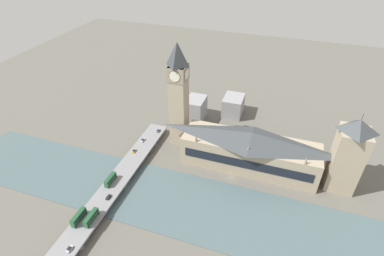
# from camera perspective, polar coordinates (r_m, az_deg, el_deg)

# --- Properties ---
(ground_plane) EXTENTS (600.00, 600.00, 0.00)m
(ground_plane) POSITION_cam_1_polar(r_m,az_deg,el_deg) (200.62, 7.49, -9.38)
(ground_plane) COLOR #605E56
(river_water) EXTENTS (48.52, 360.00, 0.30)m
(river_water) POSITION_cam_1_polar(r_m,az_deg,el_deg) (180.28, 5.30, -15.79)
(river_water) COLOR #4C6066
(river_water) RESTS_ON ground_plane
(parliament_hall) EXTENTS (25.24, 89.06, 27.86)m
(parliament_hall) POSITION_cam_1_polar(r_m,az_deg,el_deg) (202.28, 10.96, -4.11)
(parliament_hall) COLOR tan
(parliament_hall) RESTS_ON ground_plane
(clock_tower) EXTENTS (12.59, 12.59, 76.92)m
(clock_tower) POSITION_cam_1_polar(r_m,az_deg,el_deg) (207.04, -2.59, 6.72)
(clock_tower) COLOR tan
(clock_tower) RESTS_ON ground_plane
(victoria_tower) EXTENTS (16.70, 16.70, 53.77)m
(victoria_tower) POSITION_cam_1_polar(r_m,az_deg,el_deg) (199.99, 27.55, -4.59)
(victoria_tower) COLOR tan
(victoria_tower) RESTS_ON ground_plane
(road_bridge) EXTENTS (129.04, 13.81, 4.73)m
(road_bridge) POSITION_cam_1_polar(r_m,az_deg,el_deg) (197.03, -14.08, -9.84)
(road_bridge) COLOR slate
(road_bridge) RESTS_ON ground_plane
(double_decker_bus_lead) EXTENTS (10.57, 2.64, 4.68)m
(double_decker_bus_lead) POSITION_cam_1_polar(r_m,az_deg,el_deg) (194.23, -15.29, -9.42)
(double_decker_bus_lead) COLOR #235B33
(double_decker_bus_lead) RESTS_ON road_bridge
(double_decker_bus_mid) EXTENTS (11.17, 2.62, 5.01)m
(double_decker_bus_mid) POSITION_cam_1_polar(r_m,az_deg,el_deg) (179.29, -20.79, -15.53)
(double_decker_bus_mid) COLOR #235B33
(double_decker_bus_mid) RESTS_ON road_bridge
(double_decker_bus_rear) EXTENTS (11.12, 2.65, 4.73)m
(double_decker_bus_rear) POSITION_cam_1_polar(r_m,az_deg,el_deg) (177.10, -18.66, -15.79)
(double_decker_bus_rear) COLOR #235B33
(double_decker_bus_rear) RESTS_ON road_bridge
(car_northbound_lead) EXTENTS (3.91, 1.91, 1.49)m
(car_northbound_lead) POSITION_cam_1_polar(r_m,az_deg,el_deg) (170.90, -22.31, -20.52)
(car_northbound_lead) COLOR silver
(car_northbound_lead) RESTS_ON road_bridge
(car_northbound_mid) EXTENTS (4.56, 1.92, 1.31)m
(car_northbound_mid) POSITION_cam_1_polar(r_m,az_deg,el_deg) (223.88, -9.35, -2.27)
(car_northbound_mid) COLOR silver
(car_northbound_mid) RESTS_ON road_bridge
(car_northbound_tail) EXTENTS (4.26, 1.93, 1.30)m
(car_northbound_tail) POSITION_cam_1_polar(r_m,az_deg,el_deg) (231.74, -6.43, -0.54)
(car_northbound_tail) COLOR slate
(car_northbound_tail) RESTS_ON road_bridge
(car_southbound_lead) EXTENTS (4.01, 1.79, 1.39)m
(car_southbound_lead) POSITION_cam_1_polar(r_m,az_deg,el_deg) (186.80, -15.63, -12.55)
(car_southbound_lead) COLOR black
(car_southbound_lead) RESTS_ON road_bridge
(car_southbound_mid) EXTENTS (3.99, 1.92, 1.25)m
(car_southbound_mid) POSITION_cam_1_polar(r_m,az_deg,el_deg) (215.05, -10.97, -4.29)
(car_southbound_mid) COLOR gold
(car_southbound_mid) RESTS_ON road_bridge
(city_block_west) EXTENTS (20.43, 16.01, 16.56)m
(city_block_west) POSITION_cam_1_polar(r_m,az_deg,el_deg) (258.52, 7.85, 4.22)
(city_block_west) COLOR #939399
(city_block_west) RESTS_ON ground_plane
(city_block_center) EXTENTS (19.77, 14.56, 18.98)m
(city_block_center) POSITION_cam_1_polar(r_m,az_deg,el_deg) (249.38, 0.70, 3.66)
(city_block_center) COLOR #939399
(city_block_center) RESTS_ON ground_plane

